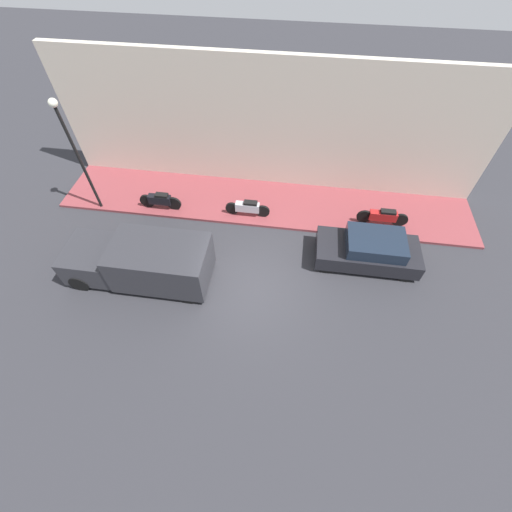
# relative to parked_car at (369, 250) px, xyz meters

# --- Properties ---
(ground_plane) EXTENTS (60.00, 60.00, 0.00)m
(ground_plane) POSITION_rel_parked_car_xyz_m (-1.99, 4.42, -0.65)
(ground_plane) COLOR #2D2D33
(sidewalk) EXTENTS (3.03, 18.61, 0.12)m
(sidewalk) POSITION_rel_parked_car_xyz_m (2.78, 4.42, -0.59)
(sidewalk) COLOR brown
(sidewalk) RESTS_ON ground_plane
(building_facade) EXTENTS (0.30, 18.61, 5.84)m
(building_facade) POSITION_rel_parked_car_xyz_m (4.45, 4.42, 2.27)
(building_facade) COLOR beige
(building_facade) RESTS_ON ground_plane
(parked_car) EXTENTS (1.76, 3.94, 1.36)m
(parked_car) POSITION_rel_parked_car_xyz_m (0.00, 0.00, 0.00)
(parked_car) COLOR black
(parked_car) RESTS_ON ground_plane
(delivery_van) EXTENTS (2.03, 5.34, 1.80)m
(delivery_van) POSITION_rel_parked_car_xyz_m (-1.95, 8.45, 0.27)
(delivery_van) COLOR #2D2D33
(delivery_van) RESTS_ON ground_plane
(motorcycle_black) EXTENTS (0.30, 1.89, 0.81)m
(motorcycle_black) POSITION_rel_parked_car_xyz_m (1.76, 8.98, -0.09)
(motorcycle_black) COLOR black
(motorcycle_black) RESTS_ON sidewalk
(scooter_silver) EXTENTS (0.30, 1.96, 0.77)m
(scooter_silver) POSITION_rel_parked_car_xyz_m (1.85, 5.05, -0.11)
(scooter_silver) COLOR #B7B7BF
(scooter_silver) RESTS_ON sidewalk
(motorcycle_red) EXTENTS (0.30, 2.15, 0.78)m
(motorcycle_red) POSITION_rel_parked_car_xyz_m (2.09, -0.76, -0.10)
(motorcycle_red) COLOR #B21E1E
(motorcycle_red) RESTS_ON sidewalk
(streetlamp) EXTENTS (0.33, 0.33, 4.98)m
(streetlamp) POSITION_rel_parked_car_xyz_m (1.49, 11.78, 2.66)
(streetlamp) COLOR black
(streetlamp) RESTS_ON sidewalk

